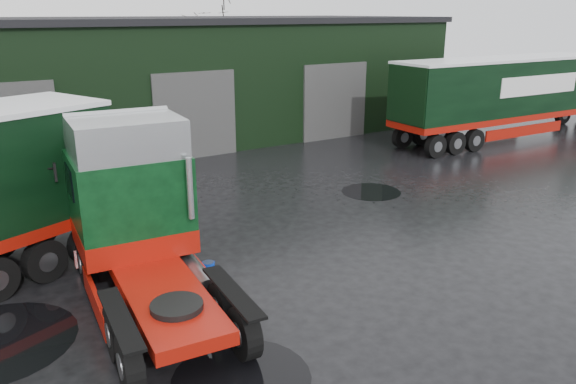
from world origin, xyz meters
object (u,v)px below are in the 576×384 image
object	(u,v)px
warehouse	(151,78)
lorry_right	(499,100)
wash_bucket	(208,268)
hero_tractor	(151,227)
tree_back_b	(210,51)

from	to	relation	value
warehouse	lorry_right	world-z (taller)	warehouse
lorry_right	warehouse	bearing A→B (deg)	-124.58
lorry_right	wash_bucket	size ratio (longest dim) A/B	50.33
hero_tractor	lorry_right	world-z (taller)	lorry_right
lorry_right	tree_back_b	size ratio (longest dim) A/B	2.22
hero_tractor	tree_back_b	xyz separation A→B (m)	(14.50, 29.10, 1.60)
tree_back_b	wash_bucket	bearing A→B (deg)	-114.49
warehouse	hero_tractor	distance (m)	20.20
warehouse	wash_bucket	xyz separation A→B (m)	(-4.63, -17.73, -3.00)
hero_tractor	tree_back_b	world-z (taller)	tree_back_b
hero_tractor	lorry_right	distance (m)	22.97
warehouse	tree_back_b	xyz separation A→B (m)	(8.00, 10.00, 0.59)
wash_bucket	lorry_right	bearing A→B (deg)	18.92
hero_tractor	lorry_right	bearing A→B (deg)	24.72
warehouse	tree_back_b	distance (m)	12.82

